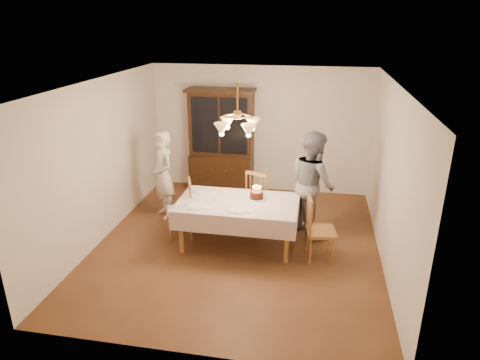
% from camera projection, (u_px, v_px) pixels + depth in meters
% --- Properties ---
extents(ground, '(5.00, 5.00, 0.00)m').
position_uv_depth(ground, '(238.00, 244.00, 7.01)').
color(ground, '#542F18').
rests_on(ground, ground).
extents(room_shell, '(5.00, 5.00, 5.00)m').
position_uv_depth(room_shell, '(238.00, 152.00, 6.45)').
color(room_shell, white).
rests_on(room_shell, ground).
extents(dining_table, '(1.90, 1.10, 0.76)m').
position_uv_depth(dining_table, '(238.00, 206.00, 6.77)').
color(dining_table, brown).
rests_on(dining_table, ground).
extents(china_hutch, '(1.38, 0.54, 2.16)m').
position_uv_depth(china_hutch, '(221.00, 143.00, 8.84)').
color(china_hutch, black).
rests_on(china_hutch, ground).
extents(chair_far_side, '(0.55, 0.54, 1.00)m').
position_uv_depth(chair_far_side, '(260.00, 198.00, 7.66)').
color(chair_far_side, brown).
rests_on(chair_far_side, ground).
extents(chair_left_end, '(0.55, 0.56, 1.00)m').
position_uv_depth(chair_left_end, '(180.00, 212.00, 7.12)').
color(chair_left_end, brown).
rests_on(chair_left_end, ground).
extents(chair_right_end, '(0.48, 0.50, 1.00)m').
position_uv_depth(chair_right_end, '(320.00, 232.00, 6.46)').
color(chair_right_end, brown).
rests_on(chair_right_end, ground).
extents(elderly_woman, '(0.68, 0.70, 1.62)m').
position_uv_depth(elderly_woman, '(163.00, 175.00, 7.73)').
color(elderly_woman, '#F5E9CF').
rests_on(elderly_woman, ground).
extents(adult_in_grey, '(1.00, 1.08, 1.78)m').
position_uv_depth(adult_in_grey, '(313.00, 183.00, 7.13)').
color(adult_in_grey, slate).
rests_on(adult_in_grey, ground).
extents(birthday_cake, '(0.30, 0.30, 0.21)m').
position_uv_depth(birthday_cake, '(257.00, 195.00, 6.83)').
color(birthday_cake, white).
rests_on(birthday_cake, dining_table).
extents(place_setting_near_left, '(0.41, 0.27, 0.02)m').
position_uv_depth(place_setting_near_left, '(197.00, 206.00, 6.55)').
color(place_setting_near_left, white).
rests_on(place_setting_near_left, dining_table).
extents(place_setting_near_right, '(0.41, 0.26, 0.02)m').
position_uv_depth(place_setting_near_right, '(239.00, 210.00, 6.43)').
color(place_setting_near_right, white).
rests_on(place_setting_near_right, dining_table).
extents(place_setting_far_left, '(0.40, 0.25, 0.02)m').
position_uv_depth(place_setting_far_left, '(205.00, 192.00, 7.10)').
color(place_setting_far_left, white).
rests_on(place_setting_far_left, dining_table).
extents(chandelier, '(0.62, 0.62, 0.73)m').
position_uv_depth(chandelier, '(238.00, 126.00, 6.31)').
color(chandelier, '#BF8C3F').
rests_on(chandelier, ground).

